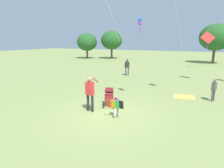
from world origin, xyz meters
TOP-DOWN VIEW (x-y plane):
  - ground_plane at (0.00, 0.00)m, footprint 120.00×120.00m
  - child_with_butterfly_kite at (0.66, -0.10)m, footprint 0.79×0.40m
  - person_adult_flyer at (-0.84, 0.03)m, footprint 0.59×0.53m
  - stroller at (-0.39, 1.22)m, footprint 0.80×1.11m
  - kite_green_novelty at (3.98, 10.54)m, footprint 2.05×2.56m
  - kite_blue_high at (-1.37, 8.69)m, footprint 1.36×3.48m
  - person_red_shirt at (4.69, 4.70)m, footprint 0.29×0.38m
  - person_kid_running at (-3.15, 10.32)m, footprint 0.49×0.36m
  - picnic_blanket at (3.08, 4.85)m, footprint 1.37×1.17m

SIDE VIEW (x-z plane):
  - ground_plane at x=0.00m, z-range 0.00..0.00m
  - picnic_blanket at x=3.08m, z-range 0.00..0.02m
  - stroller at x=-0.39m, z-range 0.09..1.12m
  - child_with_butterfly_kite at x=0.66m, z-range 0.10..1.14m
  - person_red_shirt at x=4.69m, z-range 0.12..1.44m
  - person_kid_running at x=-3.15m, z-range 0.15..1.81m
  - person_adult_flyer at x=-0.84m, z-range 0.14..1.99m
  - kite_green_novelty at x=3.98m, z-range 1.52..5.80m
  - kite_blue_high at x=-1.37m, z-range 2.34..7.76m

